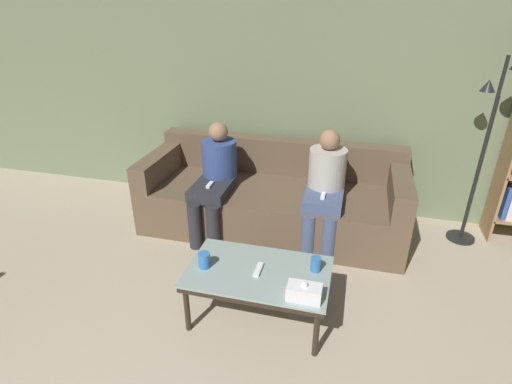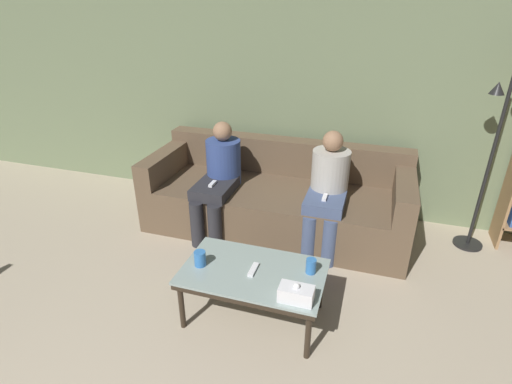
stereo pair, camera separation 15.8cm
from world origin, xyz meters
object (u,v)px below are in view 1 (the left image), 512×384
object	(u,v)px
couch	(273,198)
cup_near_right	(204,260)
cup_near_left	(316,264)
seated_person_left_end	(216,176)
standing_lamp	(489,135)
seated_person_mid_left	(325,186)
tissue_box	(304,292)
coffee_table	(258,275)
game_remote	(258,269)

from	to	relation	value
couch	cup_near_right	size ratio (longest dim) A/B	22.68
cup_near_left	seated_person_left_end	size ratio (longest dim) A/B	0.10
standing_lamp	seated_person_left_end	distance (m)	2.48
seated_person_mid_left	tissue_box	bearing A→B (deg)	-89.50
tissue_box	seated_person_mid_left	world-z (taller)	seated_person_mid_left
standing_lamp	cup_near_left	bearing A→B (deg)	-132.12
coffee_table	cup_near_right	bearing A→B (deg)	-172.28
cup_near_left	seated_person_mid_left	xyz separation A→B (m)	(-0.05, 1.02, 0.13)
couch	standing_lamp	size ratio (longest dim) A/B	1.47
cup_near_left	game_remote	world-z (taller)	cup_near_left
tissue_box	seated_person_left_end	bearing A→B (deg)	128.91
coffee_table	seated_person_left_end	size ratio (longest dim) A/B	0.92
game_remote	seated_person_left_end	xyz separation A→B (m)	(-0.71, 1.10, 0.16)
standing_lamp	seated_person_left_end	size ratio (longest dim) A/B	1.60
seated_person_left_end	seated_person_mid_left	xyz separation A→B (m)	(1.04, 0.02, 0.01)
game_remote	seated_person_mid_left	xyz separation A→B (m)	(0.34, 1.13, 0.17)
cup_near_right	seated_person_left_end	size ratio (longest dim) A/B	0.10
cup_near_right	seated_person_mid_left	world-z (taller)	seated_person_mid_left
tissue_box	game_remote	distance (m)	0.41
coffee_table	seated_person_left_end	xyz separation A→B (m)	(-0.71, 1.10, 0.22)
cup_near_right	standing_lamp	xyz separation A→B (m)	(2.07, 1.59, 0.59)
cup_near_left	standing_lamp	xyz separation A→B (m)	(1.30, 1.44, 0.59)
couch	cup_near_right	world-z (taller)	couch
cup_near_left	seated_person_mid_left	size ratio (longest dim) A/B	0.10
coffee_table	seated_person_mid_left	world-z (taller)	seated_person_mid_left
couch	seated_person_left_end	world-z (taller)	seated_person_left_end
cup_near_left	cup_near_right	xyz separation A→B (m)	(-0.77, -0.15, 0.00)
seated_person_mid_left	seated_person_left_end	bearing A→B (deg)	-178.78
couch	seated_person_mid_left	world-z (taller)	seated_person_mid_left
tissue_box	couch	bearing A→B (deg)	109.13
coffee_table	game_remote	distance (m)	0.05
cup_near_left	cup_near_right	distance (m)	0.78
cup_near_left	seated_person_mid_left	bearing A→B (deg)	92.69
cup_near_right	game_remote	size ratio (longest dim) A/B	0.75
cup_near_right	tissue_box	xyz separation A→B (m)	(0.73, -0.15, -0.00)
couch	seated_person_left_end	distance (m)	0.64
cup_near_right	coffee_table	bearing A→B (deg)	7.72
standing_lamp	coffee_table	bearing A→B (deg)	-137.60
cup_near_left	game_remote	xyz separation A→B (m)	(-0.39, -0.10, -0.04)
couch	tissue_box	world-z (taller)	couch
couch	tissue_box	distance (m)	1.64
game_remote	standing_lamp	xyz separation A→B (m)	(1.68, 1.54, 0.64)
tissue_box	seated_person_mid_left	distance (m)	1.34
tissue_box	standing_lamp	size ratio (longest dim) A/B	0.13
cup_near_left	tissue_box	bearing A→B (deg)	-96.74
tissue_box	standing_lamp	distance (m)	2.28
coffee_table	cup_near_left	distance (m)	0.41
couch	coffee_table	xyz separation A→B (m)	(0.18, -1.33, 0.07)
seated_person_mid_left	couch	bearing A→B (deg)	158.21
coffee_table	tissue_box	distance (m)	0.42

